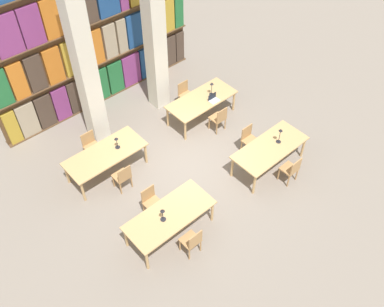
{
  "coord_description": "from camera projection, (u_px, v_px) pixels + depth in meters",
  "views": [
    {
      "loc": [
        -5.32,
        -6.13,
        9.2
      ],
      "look_at": [
        0.0,
        -0.14,
        0.69
      ],
      "focal_mm": 40.0,
      "sensor_mm": 36.0,
      "label": 1
    }
  ],
  "objects": [
    {
      "name": "ground_plane",
      "position": [
        189.0,
        167.0,
        12.26
      ],
      "size": [
        40.0,
        40.0,
        0.0
      ],
      "primitive_type": "plane",
      "color": "gray"
    },
    {
      "name": "bookshelf_bank",
      "position": [
        93.0,
        27.0,
        12.56
      ],
      "size": [
        6.96,
        0.35,
        5.5
      ],
      "color": "brown",
      "rests_on": "ground_plane"
    },
    {
      "name": "pillar_left",
      "position": [
        81.0,
        52.0,
        10.99
      ],
      "size": [
        0.5,
        0.5,
        6.0
      ],
      "color": "silver",
      "rests_on": "ground_plane"
    },
    {
      "name": "pillar_center",
      "position": [
        154.0,
        20.0,
        12.06
      ],
      "size": [
        0.5,
        0.5,
        6.0
      ],
      "color": "silver",
      "rests_on": "ground_plane"
    },
    {
      "name": "reading_table_0",
      "position": [
        170.0,
        216.0,
        10.26
      ],
      "size": [
        2.23,
        0.99,
        0.77
      ],
      "color": "tan",
      "rests_on": "ground_plane"
    },
    {
      "name": "chair_0",
      "position": [
        192.0,
        241.0,
        10.03
      ],
      "size": [
        0.42,
        0.4,
        0.89
      ],
      "color": "tan",
      "rests_on": "ground_plane"
    },
    {
      "name": "chair_1",
      "position": [
        151.0,
        201.0,
        10.82
      ],
      "size": [
        0.42,
        0.4,
        0.89
      ],
      "rotation": [
        0.0,
        0.0,
        3.14
      ],
      "color": "tan",
      "rests_on": "ground_plane"
    },
    {
      "name": "desk_lamp_0",
      "position": [
        163.0,
        213.0,
        9.92
      ],
      "size": [
        0.14,
        0.14,
        0.4
      ],
      "color": "#232328",
      "rests_on": "reading_table_0"
    },
    {
      "name": "reading_table_1",
      "position": [
        270.0,
        149.0,
        11.81
      ],
      "size": [
        2.23,
        0.99,
        0.77
      ],
      "color": "tan",
      "rests_on": "ground_plane"
    },
    {
      "name": "chair_2",
      "position": [
        291.0,
        169.0,
        11.57
      ],
      "size": [
        0.42,
        0.4,
        0.89
      ],
      "color": "tan",
      "rests_on": "ground_plane"
    },
    {
      "name": "chair_3",
      "position": [
        249.0,
        139.0,
        12.36
      ],
      "size": [
        0.42,
        0.4,
        0.89
      ],
      "rotation": [
        0.0,
        0.0,
        3.14
      ],
      "color": "tan",
      "rests_on": "ground_plane"
    },
    {
      "name": "desk_lamp_1",
      "position": [
        280.0,
        133.0,
        11.65
      ],
      "size": [
        0.14,
        0.14,
        0.49
      ],
      "color": "#232328",
      "rests_on": "reading_table_1"
    },
    {
      "name": "reading_table_2",
      "position": [
        105.0,
        155.0,
        11.64
      ],
      "size": [
        2.23,
        0.99,
        0.77
      ],
      "color": "tan",
      "rests_on": "ground_plane"
    },
    {
      "name": "chair_4",
      "position": [
        123.0,
        176.0,
        11.39
      ],
      "size": [
        0.42,
        0.4,
        0.89
      ],
      "color": "tan",
      "rests_on": "ground_plane"
    },
    {
      "name": "chair_5",
      "position": [
        91.0,
        145.0,
        12.19
      ],
      "size": [
        0.42,
        0.4,
        0.89
      ],
      "rotation": [
        0.0,
        0.0,
        3.14
      ],
      "color": "tan",
      "rests_on": "ground_plane"
    },
    {
      "name": "desk_lamp_2",
      "position": [
        117.0,
        141.0,
        11.55
      ],
      "size": [
        0.14,
        0.14,
        0.39
      ],
      "color": "#232328",
      "rests_on": "reading_table_2"
    },
    {
      "name": "reading_table_3",
      "position": [
        202.0,
        101.0,
        13.22
      ],
      "size": [
        2.23,
        0.99,
        0.77
      ],
      "color": "tan",
      "rests_on": "ground_plane"
    },
    {
      "name": "chair_6",
      "position": [
        219.0,
        118.0,
        12.98
      ],
      "size": [
        0.42,
        0.4,
        0.89
      ],
      "color": "tan",
      "rests_on": "ground_plane"
    },
    {
      "name": "chair_7",
      "position": [
        185.0,
        94.0,
        13.78
      ],
      "size": [
        0.42,
        0.4,
        0.89
      ],
      "rotation": [
        0.0,
        0.0,
        3.14
      ],
      "color": "tan",
      "rests_on": "ground_plane"
    },
    {
      "name": "desk_lamp_3",
      "position": [
        212.0,
        86.0,
        13.09
      ],
      "size": [
        0.14,
        0.14,
        0.46
      ],
      "color": "#232328",
      "rests_on": "reading_table_3"
    },
    {
      "name": "laptop",
      "position": [
        214.0,
        99.0,
        13.09
      ],
      "size": [
        0.32,
        0.22,
        0.21
      ],
      "color": "silver",
      "rests_on": "reading_table_3"
    }
  ]
}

